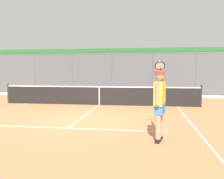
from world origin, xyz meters
name	(u,v)px	position (x,y,z in m)	size (l,w,h in m)	color
ground_plane	(79,120)	(0.00, 0.00, 0.00)	(60.00, 60.00, 0.00)	#C67A4C
court_line_markings	(64,130)	(0.00, 1.63, 0.00)	(7.86, 9.29, 0.01)	white
fence_backdrop	(113,72)	(0.00, -8.84, 1.63)	(19.68, 1.37, 3.28)	#565B60
tennis_net	(99,95)	(0.00, -3.76, 0.49)	(10.11, 0.09, 1.07)	#2D2D2D
tennis_player	(160,100)	(-2.73, 2.31, 1.06)	(0.35, 1.46, 2.07)	black
tennis_ball_mid_court	(114,110)	(-0.98, -1.98, 0.03)	(0.07, 0.07, 0.07)	#D6E042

